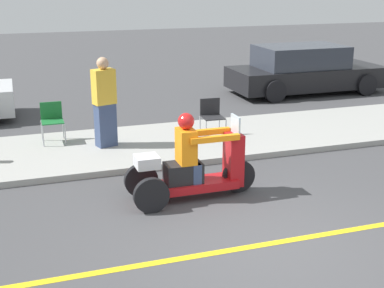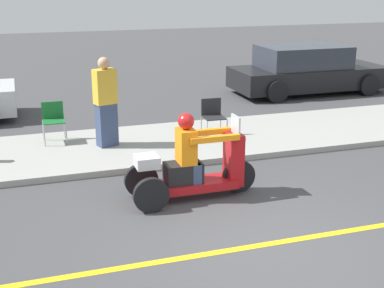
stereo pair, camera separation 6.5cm
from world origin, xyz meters
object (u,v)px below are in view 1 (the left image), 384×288
Objects in this scene: motorcycle_trike at (193,168)px; folding_chair_set_back at (212,114)px; parked_car_lot_left at (304,70)px; spectator_mid_group at (105,104)px; folding_chair_curbside at (52,118)px.

motorcycle_trike is 2.59× the size of folding_chair_set_back.
parked_car_lot_left reaches higher than motorcycle_trike.
spectator_mid_group is 7.78m from parked_car_lot_left.
parked_car_lot_left is (6.75, 3.85, -0.31)m from spectator_mid_group.
folding_chair_set_back is 0.17× the size of parked_car_lot_left.
folding_chair_curbside is 0.17× the size of parked_car_lot_left.
folding_chair_set_back is at bearing -138.92° from parked_car_lot_left.
spectator_mid_group is at bearing 178.30° from folding_chair_set_back.
spectator_mid_group is 1.26m from folding_chair_curbside.
folding_chair_curbside is at bearing 118.42° from motorcycle_trike.
motorcycle_trike reaches higher than folding_chair_curbside.
folding_chair_curbside is (-1.00, 0.67, -0.37)m from spectator_mid_group.
motorcycle_trike is at bearing -72.43° from spectator_mid_group.
motorcycle_trike is 3.02m from spectator_mid_group.
motorcycle_trike is 8.89m from parked_car_lot_left.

